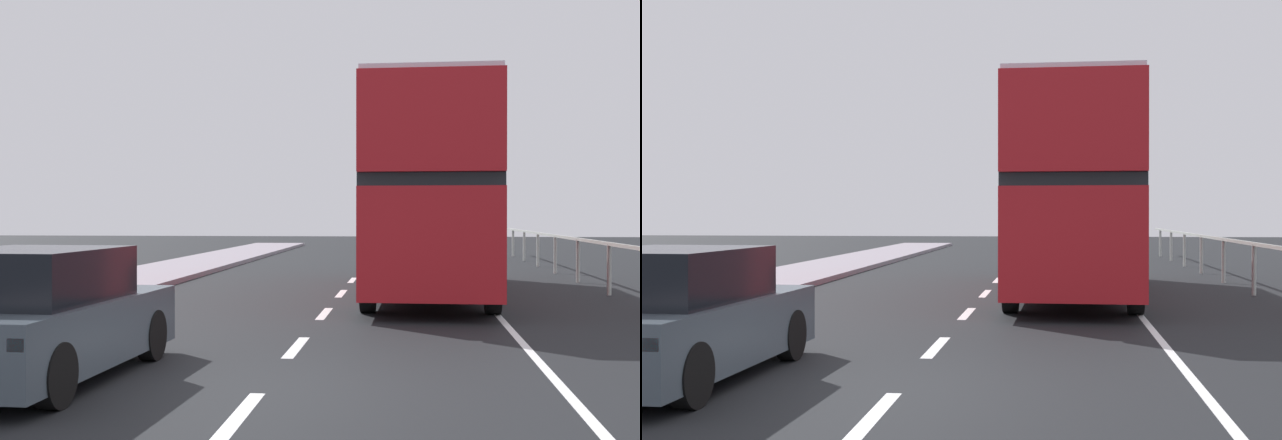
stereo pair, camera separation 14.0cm
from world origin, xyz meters
TOP-DOWN VIEW (x-y plane):
  - ground_plane at (0.00, 0.00)m, footprint 73.47×120.00m
  - lane_paint_markings at (1.94, 8.82)m, footprint 3.32×46.00m
  - bridge_side_railing at (6.12, 9.00)m, footprint 0.10×42.00m
  - double_decker_bus_red at (2.02, 10.67)m, footprint 2.74×10.87m
  - hatchback_car_near at (-2.58, 0.06)m, footprint 2.00×4.14m

SIDE VIEW (x-z plane):
  - ground_plane at x=0.00m, z-range -0.10..0.00m
  - lane_paint_markings at x=1.94m, z-range 0.00..0.01m
  - hatchback_car_near at x=-2.58m, z-range -0.03..1.44m
  - bridge_side_railing at x=6.12m, z-range 0.37..1.58m
  - double_decker_bus_red at x=2.02m, z-range 0.15..4.58m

